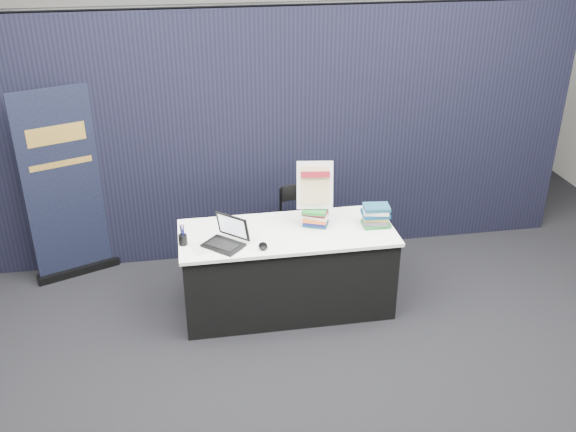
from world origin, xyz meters
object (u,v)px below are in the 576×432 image
at_px(laptop, 223,238).
at_px(book_stack_short, 376,215).
at_px(display_table, 287,270).
at_px(pullup_banner, 67,197).
at_px(info_sign, 315,186).
at_px(book_stack_tall, 315,217).
at_px(stacking_chair, 303,227).

distance_m(laptop, book_stack_short, 1.31).
xyz_separation_m(display_table, pullup_banner, (-1.88, 0.90, 0.43)).
bearing_deg(pullup_banner, display_table, -47.61).
height_order(book_stack_short, pullup_banner, pullup_banner).
xyz_separation_m(laptop, info_sign, (0.80, 0.22, 0.30)).
height_order(book_stack_tall, info_sign, info_sign).
relative_size(book_stack_tall, info_sign, 0.58).
xyz_separation_m(book_stack_tall, pullup_banner, (-2.13, 0.84, -0.03)).
distance_m(laptop, stacking_chair, 1.09).
height_order(display_table, book_stack_tall, book_stack_tall).
xyz_separation_m(display_table, stacking_chair, (0.24, 0.54, 0.11)).
relative_size(display_table, pullup_banner, 0.99).
xyz_separation_m(laptop, stacking_chair, (0.79, 0.68, -0.32)).
bearing_deg(display_table, info_sign, 20.44).
xyz_separation_m(book_stack_short, pullup_banner, (-2.64, 0.93, -0.04)).
relative_size(laptop, info_sign, 1.00).
height_order(laptop, book_stack_short, laptop).
bearing_deg(laptop, pullup_banner, -175.46).
bearing_deg(display_table, laptop, -166.44).
height_order(display_table, stacking_chair, stacking_chair).
distance_m(book_stack_tall, info_sign, 0.28).
xyz_separation_m(book_stack_short, info_sign, (-0.51, 0.12, 0.26)).
relative_size(book_stack_tall, stacking_chair, 0.27).
bearing_deg(laptop, display_table, 55.82).
height_order(book_stack_tall, book_stack_short, book_stack_short).
bearing_deg(display_table, stacking_chair, 65.78).
xyz_separation_m(display_table, info_sign, (0.25, 0.09, 0.73)).
distance_m(display_table, book_stack_short, 0.89).
height_order(book_stack_tall, stacking_chair, book_stack_tall).
bearing_deg(info_sign, book_stack_tall, -81.59).
distance_m(book_stack_short, pullup_banner, 2.79).
xyz_separation_m(display_table, laptop, (-0.54, -0.13, 0.43)).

